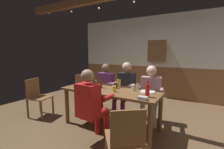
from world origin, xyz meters
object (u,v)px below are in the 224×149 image
at_px(pint_glass_0, 94,88).
at_px(wall_dart_cabinet, 157,51).
at_px(pint_glass_1, 133,88).
at_px(pint_glass_3, 114,89).
at_px(person_2, 150,91).
at_px(bottle_0, 100,84).
at_px(person_1, 125,87).
at_px(chair_empty_near_left, 37,96).
at_px(pint_glass_7, 116,85).
at_px(table_candle, 85,83).
at_px(dining_table, 111,95).
at_px(pint_glass_2, 92,87).
at_px(plate_0, 148,92).
at_px(pint_glass_5, 137,86).
at_px(bottle_1, 147,90).
at_px(pint_glass_4, 119,83).
at_px(condiment_caddy, 143,98).
at_px(pint_glass_6, 94,83).
at_px(person_0, 104,86).
at_px(chair_empty_near_right, 126,139).
at_px(person_3, 91,103).
at_px(chair_empty_far_end, 84,89).

bearing_deg(pint_glass_0, wall_dart_cabinet, 83.00).
distance_m(pint_glass_1, pint_glass_3, 0.37).
height_order(person_2, bottle_0, person_2).
bearing_deg(person_1, wall_dart_cabinet, -92.86).
relative_size(chair_empty_near_left, pint_glass_7, 7.81).
xyz_separation_m(bottle_0, pint_glass_7, (0.29, 0.12, -0.03)).
distance_m(table_candle, pint_glass_7, 0.75).
height_order(dining_table, pint_glass_3, pint_glass_3).
relative_size(chair_empty_near_left, pint_glass_2, 8.31).
distance_m(plate_0, pint_glass_5, 0.30).
xyz_separation_m(bottle_1, pint_glass_2, (-1.07, -0.08, -0.06)).
distance_m(person_1, bottle_1, 1.12).
xyz_separation_m(plate_0, pint_glass_4, (-0.66, 0.10, 0.07)).
relative_size(table_candle, plate_0, 0.30).
height_order(person_1, condiment_caddy, person_1).
xyz_separation_m(pint_glass_0, pint_glass_6, (-0.26, 0.33, 0.00)).
relative_size(pint_glass_3, pint_glass_5, 1.07).
xyz_separation_m(person_0, pint_glass_1, (0.99, -0.50, 0.17)).
bearing_deg(pint_glass_1, wall_dart_cabinet, 95.69).
bearing_deg(bottle_0, pint_glass_0, -76.37).
bearing_deg(person_2, bottle_0, 26.52).
distance_m(pint_glass_1, pint_glass_5, 0.18).
relative_size(pint_glass_0, pint_glass_3, 1.20).
xyz_separation_m(dining_table, pint_glass_7, (0.03, 0.13, 0.17)).
bearing_deg(wall_dart_cabinet, pint_glass_4, -93.48).
relative_size(bottle_0, pint_glass_3, 2.14).
distance_m(chair_empty_near_right, pint_glass_7, 1.41).
height_order(chair_empty_near_right, pint_glass_4, pint_glass_4).
relative_size(person_3, chair_empty_far_end, 1.40).
bearing_deg(person_2, table_candle, 14.75).
bearing_deg(dining_table, bottle_0, 177.83).
height_order(dining_table, pint_glass_5, pint_glass_5).
relative_size(table_candle, pint_glass_0, 0.61).
distance_m(bottle_0, pint_glass_3, 0.44).
relative_size(plate_0, pint_glass_6, 1.95).
height_order(person_1, pint_glass_0, person_1).
xyz_separation_m(bottle_1, pint_glass_1, (-0.36, 0.28, -0.06)).
distance_m(dining_table, bottle_1, 0.82).
bearing_deg(table_candle, bottle_0, -3.88).
distance_m(chair_empty_near_left, pint_glass_0, 1.63).
bearing_deg(pint_glass_2, pint_glass_7, 48.22).
height_order(chair_empty_near_right, pint_glass_5, chair_empty_near_right).
bearing_deg(pint_glass_1, bottle_1, -37.26).
height_order(pint_glass_5, pint_glass_6, pint_glass_6).
bearing_deg(pint_glass_6, pint_glass_3, -16.55).
height_order(chair_empty_near_right, pint_glass_0, pint_glass_0).
bearing_deg(pint_glass_1, pint_glass_3, -134.76).
height_order(chair_empty_near_right, chair_empty_far_end, same).
xyz_separation_m(chair_empty_near_right, pint_glass_0, (-0.99, 0.70, 0.36)).
relative_size(dining_table, bottle_1, 7.15).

